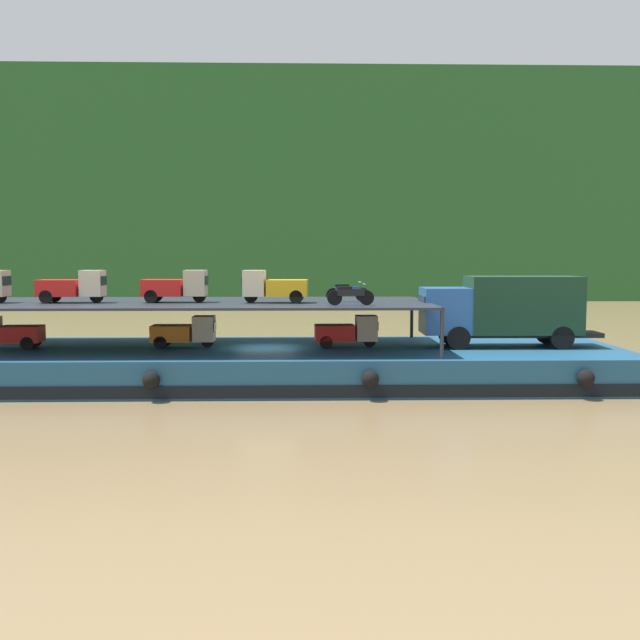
# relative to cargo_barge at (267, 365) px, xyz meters

# --- Properties ---
(ground_plane) EXTENTS (400.00, 400.00, 0.00)m
(ground_plane) POSITION_rel_cargo_barge_xyz_m (-0.00, 0.02, -0.75)
(ground_plane) COLOR olive
(hillside_far_bank) EXTENTS (144.72, 38.12, 28.80)m
(hillside_far_bank) POSITION_rel_cargo_barge_xyz_m (-0.00, 74.91, 15.47)
(hillside_far_bank) COLOR #235628
(hillside_far_bank) RESTS_ON ground
(cargo_barge) EXTENTS (30.82, 9.20, 1.50)m
(cargo_barge) POSITION_rel_cargo_barge_xyz_m (0.00, 0.00, 0.00)
(cargo_barge) COLOR navy
(cargo_barge) RESTS_ON ground
(covered_lorry) EXTENTS (7.88, 2.37, 3.10)m
(covered_lorry) POSITION_rel_cargo_barge_xyz_m (10.43, 0.05, 2.45)
(covered_lorry) COLOR #285BA3
(covered_lorry) RESTS_ON cargo_barge
(cargo_rack) EXTENTS (21.62, 7.87, 2.00)m
(cargo_rack) POSITION_rel_cargo_barge_xyz_m (-3.80, 0.02, 2.69)
(cargo_rack) COLOR #232833
(cargo_rack) RESTS_ON cargo_barge
(mini_truck_lower_stern) EXTENTS (2.78, 1.27, 1.38)m
(mini_truck_lower_stern) POSITION_rel_cargo_barge_xyz_m (-11.13, -0.01, 1.44)
(mini_truck_lower_stern) COLOR red
(mini_truck_lower_stern) RESTS_ON cargo_barge
(mini_truck_lower_aft) EXTENTS (2.75, 1.21, 1.38)m
(mini_truck_lower_aft) POSITION_rel_cargo_barge_xyz_m (-3.56, 0.14, 1.44)
(mini_truck_lower_aft) COLOR orange
(mini_truck_lower_aft) RESTS_ON cargo_barge
(mini_truck_lower_mid) EXTENTS (2.77, 1.25, 1.38)m
(mini_truck_lower_mid) POSITION_rel_cargo_barge_xyz_m (3.53, 0.12, 1.44)
(mini_truck_lower_mid) COLOR red
(mini_truck_lower_mid) RESTS_ON cargo_barge
(mini_truck_upper_mid) EXTENTS (2.75, 1.21, 1.38)m
(mini_truck_upper_mid) POSITION_rel_cargo_barge_xyz_m (-8.15, -0.49, 3.44)
(mini_truck_upper_mid) COLOR red
(mini_truck_upper_mid) RESTS_ON cargo_rack
(mini_truck_upper_fore) EXTENTS (2.75, 1.22, 1.38)m
(mini_truck_upper_fore) POSITION_rel_cargo_barge_xyz_m (-3.83, -0.34, 3.44)
(mini_truck_upper_fore) COLOR red
(mini_truck_upper_fore) RESTS_ON cargo_rack
(mini_truck_upper_bow) EXTENTS (2.79, 1.29, 1.38)m
(mini_truck_upper_bow) POSITION_rel_cargo_barge_xyz_m (0.36, -0.72, 3.44)
(mini_truck_upper_bow) COLOR gold
(mini_truck_upper_bow) RESTS_ON cargo_rack
(motorcycle_upper_port) EXTENTS (1.90, 0.55, 0.87)m
(motorcycle_upper_port) POSITION_rel_cargo_barge_xyz_m (3.49, -2.34, 3.18)
(motorcycle_upper_port) COLOR black
(motorcycle_upper_port) RESTS_ON cargo_rack
(motorcycle_upper_centre) EXTENTS (1.90, 0.55, 0.87)m
(motorcycle_upper_centre) POSITION_rel_cargo_barge_xyz_m (3.51, 0.02, 3.18)
(motorcycle_upper_centre) COLOR black
(motorcycle_upper_centre) RESTS_ON cargo_rack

